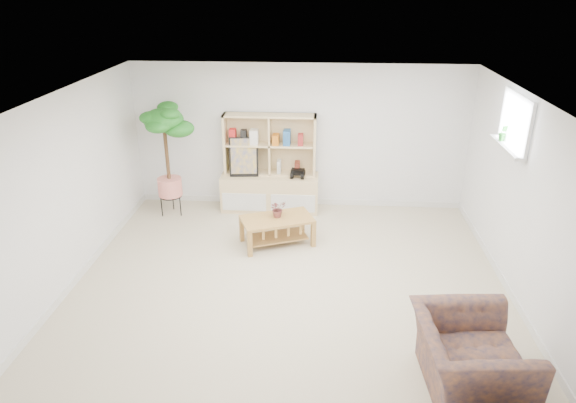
# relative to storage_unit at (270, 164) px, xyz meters

# --- Properties ---
(floor) EXTENTS (5.50, 5.00, 0.01)m
(floor) POSITION_rel_storage_unit_xyz_m (0.48, -2.24, -0.80)
(floor) COLOR beige
(floor) RESTS_ON ground
(ceiling) EXTENTS (5.50, 5.00, 0.01)m
(ceiling) POSITION_rel_storage_unit_xyz_m (0.48, -2.24, 1.60)
(ceiling) COLOR white
(ceiling) RESTS_ON walls
(walls) EXTENTS (5.51, 5.01, 2.40)m
(walls) POSITION_rel_storage_unit_xyz_m (0.48, -2.24, 0.40)
(walls) COLOR white
(walls) RESTS_ON floor
(baseboard) EXTENTS (5.50, 5.00, 0.10)m
(baseboard) POSITION_rel_storage_unit_xyz_m (0.48, -2.24, -0.75)
(baseboard) COLOR silver
(baseboard) RESTS_ON floor
(window) EXTENTS (0.10, 0.98, 0.68)m
(window) POSITION_rel_storage_unit_xyz_m (3.21, -1.64, 1.20)
(window) COLOR white
(window) RESTS_ON walls
(window_sill) EXTENTS (0.14, 1.00, 0.04)m
(window_sill) POSITION_rel_storage_unit_xyz_m (3.15, -1.64, 0.88)
(window_sill) COLOR silver
(window_sill) RESTS_ON walls
(storage_unit) EXTENTS (1.61, 0.54, 1.61)m
(storage_unit) POSITION_rel_storage_unit_xyz_m (0.00, 0.00, 0.00)
(storage_unit) COLOR #CEB884
(storage_unit) RESTS_ON floor
(poster) EXTENTS (0.48, 0.15, 0.65)m
(poster) POSITION_rel_storage_unit_xyz_m (-0.42, -0.04, 0.12)
(poster) COLOR yellow
(poster) RESTS_ON storage_unit
(toy_truck) EXTENTS (0.33, 0.24, 0.17)m
(toy_truck) POSITION_rel_storage_unit_xyz_m (0.47, -0.06, -0.12)
(toy_truck) COLOR black
(toy_truck) RESTS_ON storage_unit
(coffee_table) EXTENTS (1.15, 0.89, 0.42)m
(coffee_table) POSITION_rel_storage_unit_xyz_m (0.23, -1.24, -0.60)
(coffee_table) COLOR olive
(coffee_table) RESTS_ON floor
(table_plant) EXTENTS (0.30, 0.29, 0.25)m
(table_plant) POSITION_rel_storage_unit_xyz_m (0.24, -1.19, -0.26)
(table_plant) COLOR #245F22
(table_plant) RESTS_ON coffee_table
(floor_tree) EXTENTS (0.88, 0.88, 1.85)m
(floor_tree) POSITION_rel_storage_unit_xyz_m (-1.61, -0.32, 0.12)
(floor_tree) COLOR #186B1F
(floor_tree) RESTS_ON floor
(armchair) EXTENTS (1.03, 1.17, 0.81)m
(armchair) POSITION_rel_storage_unit_xyz_m (2.28, -4.03, -0.40)
(armchair) COLOR #191F3E
(armchair) RESTS_ON floor
(sill_plant) EXTENTS (0.15, 0.13, 0.21)m
(sill_plant) POSITION_rel_storage_unit_xyz_m (3.15, -1.44, 1.00)
(sill_plant) COLOR #186B1F
(sill_plant) RESTS_ON window_sill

